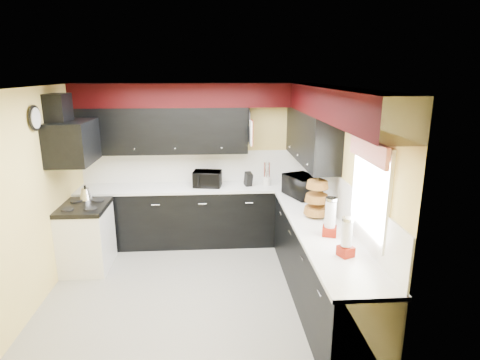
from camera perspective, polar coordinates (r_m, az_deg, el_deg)
The scene contains 35 objects.
ground at distance 5.26m, azimuth -6.54°, elevation -15.40°, with size 3.60×3.60×0.00m, color gray.
wall_back at distance 6.49m, azimuth -6.20°, elevation 2.47°, with size 3.60×0.06×2.50m, color #E0C666.
wall_right at distance 4.98m, azimuth 14.16°, elevation -1.81°, with size 0.06×3.60×2.50m, color #E0C666.
wall_left at distance 5.17m, azimuth -27.33°, elevation -2.46°, with size 0.06×3.60×2.50m, color #E0C666.
ceiling at distance 4.54m, azimuth -7.50°, elevation 12.95°, with size 3.60×3.60×0.06m, color white.
cab_back at distance 6.43m, azimuth -6.09°, elevation -5.09°, with size 3.60×0.60×0.90m, color black.
cab_right at distance 4.93m, azimuth 11.24°, elevation -11.87°, with size 0.60×3.00×0.90m, color black.
counter_back at distance 6.28m, azimuth -6.21°, elevation -1.07°, with size 3.62×0.64×0.04m, color white.
counter_right at distance 4.73m, azimuth 11.53°, elevation -6.79°, with size 0.64×3.02×0.04m, color white.
splash_back at distance 6.49m, azimuth -6.19°, elevation 1.94°, with size 3.60×0.02×0.50m, color white.
splash_right at distance 5.00m, azimuth 14.01°, elevation -2.47°, with size 0.02×3.60×0.50m, color white.
upper_back at distance 6.26m, azimuth -11.01°, elevation 6.94°, with size 2.60×0.35×0.70m, color black.
upper_right at distance 5.66m, azimuth 10.06°, elevation 6.14°, with size 0.35×1.80×0.70m, color black.
soffit_back at distance 6.16m, azimuth -6.55°, elevation 11.90°, with size 3.60×0.36×0.35m, color black.
soffit_right at distance 4.56m, azimuth 13.55°, elevation 10.48°, with size 0.36×3.24×0.35m, color black.
stove at distance 6.00m, azimuth -20.96°, elevation -7.78°, with size 0.60×0.75×0.86m, color white.
cooktop at distance 5.84m, azimuth -21.38°, elevation -3.61°, with size 0.62×0.77×0.06m, color black.
hood at distance 5.65m, azimuth -22.73°, elevation 4.97°, with size 0.50×0.78×0.55m, color black.
hood_duct at distance 5.64m, azimuth -24.43°, elevation 9.10°, with size 0.24×0.40×0.40m, color black.
window at distance 4.08m, azimuth 18.05°, elevation -1.45°, with size 0.03×0.86×0.96m, color white, non-canonical shape.
valance at distance 3.97m, azimuth 17.78°, elevation 4.07°, with size 0.04×0.88×0.20m, color red.
pan_top at distance 6.14m, azimuth 1.28°, elevation 8.94°, with size 0.03×0.22×0.40m, color black, non-canonical shape.
pan_mid at distance 6.04m, azimuth 1.38°, elevation 6.44°, with size 0.03×0.28×0.46m, color black, non-canonical shape.
pan_low at distance 6.30m, azimuth 1.16°, elevation 6.53°, with size 0.03×0.24×0.42m, color black, non-canonical shape.
cut_board at distance 5.92m, azimuth 1.58°, elevation 6.75°, with size 0.03×0.26×0.35m, color white.
baskets at distance 4.97m, azimuth 10.86°, elevation -2.50°, with size 0.27×0.27×0.50m, color brown, non-canonical shape.
clock at distance 5.22m, azimuth -27.16°, elevation 7.85°, with size 0.03×0.30×0.30m, color black, non-canonical shape.
deco_plate at distance 4.46m, azimuth 16.00°, elevation 9.24°, with size 0.03×0.24×0.24m, color white, non-canonical shape.
toaster_oven at distance 6.22m, azimuth -4.68°, elevation 0.17°, with size 0.42×0.35×0.24m, color black.
microwave at distance 5.77m, azimuth 8.87°, elevation -0.87°, with size 0.54×0.37×0.30m, color black.
utensil_crock at distance 6.29m, azimuth 3.82°, elevation -0.14°, with size 0.13×0.13×0.14m, color silver.
knife_block at distance 6.23m, azimuth 1.19°, elevation 0.09°, with size 0.10×0.14×0.21m, color black.
kettle at distance 6.05m, azimuth -21.11°, elevation -1.86°, with size 0.18×0.18×0.16m, color silver, non-canonical shape.
dispenser_a at distance 4.44m, azimuth 12.71°, elevation -5.26°, with size 0.15×0.15×0.41m, color #58120A, non-canonical shape.
dispenser_b at distance 4.00m, azimuth 14.92°, elevation -8.11°, with size 0.13×0.13×0.36m, color #5C160A, non-canonical shape.
Camera 1 is at (0.27, -4.53, 2.67)m, focal length 30.00 mm.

